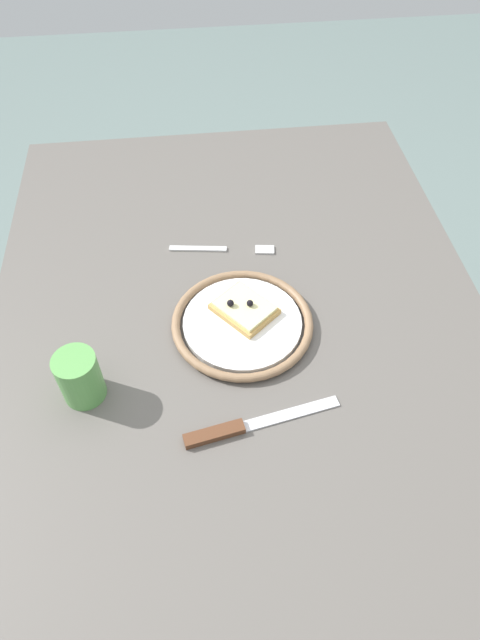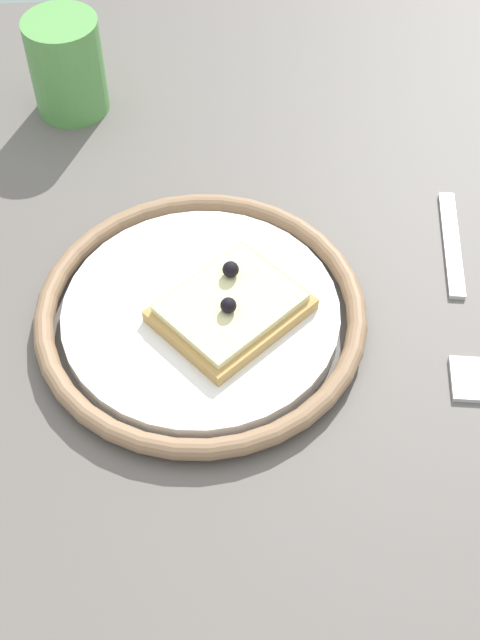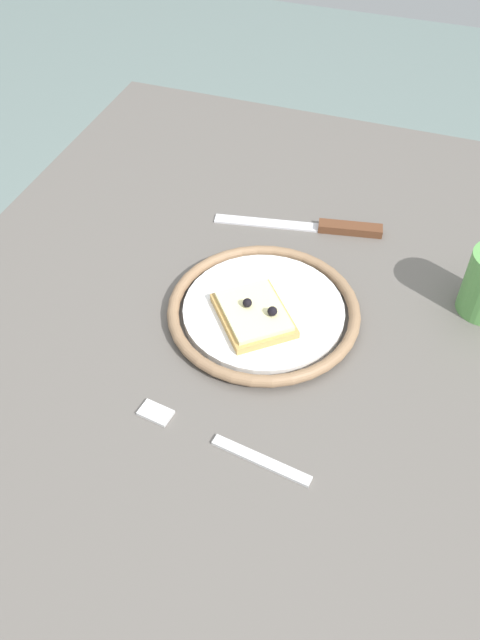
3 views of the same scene
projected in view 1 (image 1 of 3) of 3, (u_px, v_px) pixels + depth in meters
The scene contains 7 objects.
ground_plane at pixel (239, 481), 1.53m from camera, with size 6.00×6.00×0.00m, color slate.
dining_table at pixel (239, 336), 1.02m from camera, with size 1.11×0.86×0.75m.
plate at pixel (245, 323), 0.92m from camera, with size 0.24×0.24×0.02m.
pizza_slice_near at pixel (244, 308), 0.92m from camera, with size 0.13×0.12×0.03m.
knife at pixel (236, 428), 0.80m from camera, with size 0.06×0.24×0.01m.
fork at pixel (223, 249), 1.04m from camera, with size 0.05×0.20×0.00m.
cup at pixel (80, 377), 0.81m from camera, with size 0.06×0.06×0.09m, color #599E4C.
Camera 1 is at (0.62, -0.07, 1.47)m, focal length 30.57 mm.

